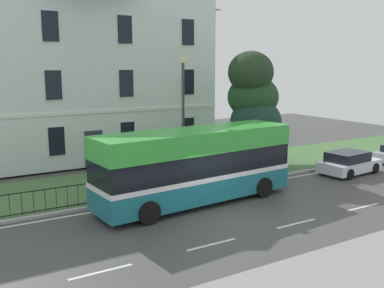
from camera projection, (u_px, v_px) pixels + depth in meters
ground_plane at (213, 211)px, 18.69m from camera, size 60.00×56.00×0.18m
georgian_townhouse at (68, 67)px, 29.34m from camera, size 17.76×9.78×11.81m
iron_verge_railing at (142, 185)px, 20.39m from camera, size 15.30×0.04×0.97m
evergreen_tree at (254, 118)px, 26.11m from camera, size 3.71×3.81×7.13m
single_decker_bus at (196, 165)px, 19.49m from camera, size 9.61×3.13×3.36m
parked_hatchback_01 at (349, 163)px, 25.06m from camera, size 3.96×2.18×1.29m
street_lamp_post at (183, 112)px, 21.81m from camera, size 0.36×0.24×6.52m
litter_bin at (213, 170)px, 23.27m from camera, size 0.47×0.47×1.05m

